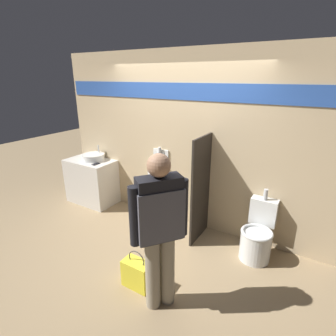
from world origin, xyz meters
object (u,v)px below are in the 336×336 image
at_px(sink_basin, 94,157).
at_px(toilet, 257,237).
at_px(person_in_vest, 159,224).
at_px(urinal_near_counter, 157,172).
at_px(shopping_bag, 137,274).
at_px(cell_phone, 96,164).

relative_size(sink_basin, toilet, 0.45).
height_order(toilet, person_in_vest, person_in_vest).
distance_m(urinal_near_counter, shopping_bag, 1.72).
height_order(sink_basin, toilet, sink_basin).
distance_m(sink_basin, shopping_bag, 2.55).
bearing_deg(cell_phone, shopping_bag, -33.43).
bearing_deg(toilet, urinal_near_counter, 174.08).
distance_m(cell_phone, person_in_vest, 2.51).
distance_m(sink_basin, cell_phone, 0.28).
bearing_deg(urinal_near_counter, shopping_bag, -64.98).
distance_m(toilet, person_in_vest, 1.63).
distance_m(urinal_near_counter, person_in_vest, 1.83).
distance_m(cell_phone, urinal_near_counter, 1.16).
distance_m(urinal_near_counter, toilet, 1.80).
relative_size(sink_basin, cell_phone, 2.90).
xyz_separation_m(toilet, shopping_bag, (-1.04, -1.27, -0.13)).
height_order(person_in_vest, shopping_bag, person_in_vest).
relative_size(person_in_vest, shopping_bag, 3.51).
relative_size(cell_phone, person_in_vest, 0.08).
height_order(sink_basin, person_in_vest, person_in_vest).
bearing_deg(person_in_vest, sink_basin, 97.09).
height_order(cell_phone, person_in_vest, person_in_vest).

